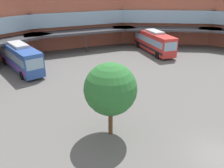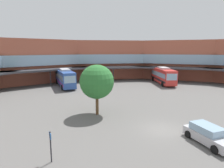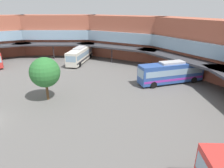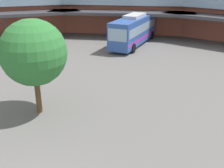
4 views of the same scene
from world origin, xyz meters
The scene contains 4 objects.
station_building centered at (0.00, 20.63, 5.23)m, with size 81.01×48.57×10.40m.
bus_0 centered at (2.28, 27.88, 1.96)m, with size 5.37×11.77×3.88m.
bus_1 centered at (-19.09, 20.45, 1.84)m, with size 10.30×9.94×3.64m.
plaza_tree centered at (-2.45, 8.00, 4.08)m, with size 4.16×4.16×6.17m.
Camera 3 is at (24.77, 1.68, 12.57)m, focal length 32.40 mm.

